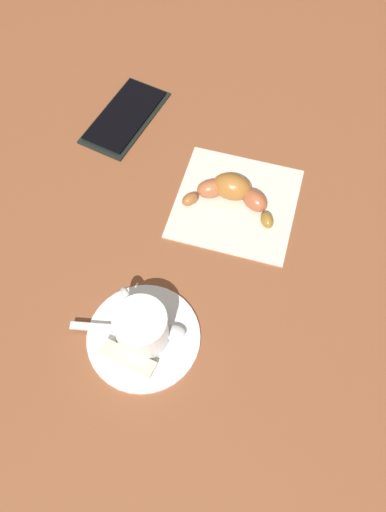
# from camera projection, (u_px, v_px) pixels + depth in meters

# --- Properties ---
(ground_plane) EXTENTS (1.80, 1.80, 0.00)m
(ground_plane) POSITION_uv_depth(u_px,v_px,m) (204.00, 255.00, 0.64)
(ground_plane) COLOR brown
(saucer) EXTENTS (0.13, 0.13, 0.01)m
(saucer) POSITION_uv_depth(u_px,v_px,m) (144.00, 336.00, 0.59)
(saucer) COLOR white
(saucer) RESTS_ON ground
(espresso_cup) EXTENTS (0.07, 0.07, 0.05)m
(espresso_cup) POSITION_uv_depth(u_px,v_px,m) (141.00, 326.00, 0.56)
(espresso_cup) COLOR white
(espresso_cup) RESTS_ON saucer
(teaspoon) EXTENTS (0.06, 0.13, 0.01)m
(teaspoon) POSITION_uv_depth(u_px,v_px,m) (147.00, 331.00, 0.58)
(teaspoon) COLOR silver
(teaspoon) RESTS_ON saucer
(sugar_packet) EXTENTS (0.02, 0.07, 0.01)m
(sugar_packet) POSITION_uv_depth(u_px,v_px,m) (128.00, 358.00, 0.57)
(sugar_packet) COLOR beige
(sugar_packet) RESTS_ON saucer
(napkin) EXTENTS (0.18, 0.18, 0.00)m
(napkin) POSITION_uv_depth(u_px,v_px,m) (236.00, 203.00, 0.68)
(napkin) COLOR silver
(napkin) RESTS_ON ground
(croissant) EXTENTS (0.07, 0.13, 0.04)m
(croissant) POSITION_uv_depth(u_px,v_px,m) (233.00, 192.00, 0.67)
(croissant) COLOR olive
(croissant) RESTS_ON napkin
(cell_phone) EXTENTS (0.16, 0.09, 0.01)m
(cell_phone) POSITION_uv_depth(u_px,v_px,m) (125.00, 116.00, 0.75)
(cell_phone) COLOR black
(cell_phone) RESTS_ON ground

